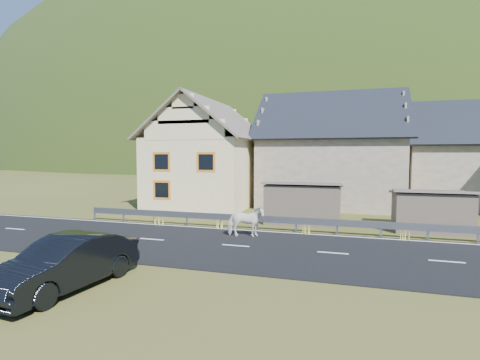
% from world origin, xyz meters
% --- Properties ---
extents(ground, '(160.00, 160.00, 0.00)m').
position_xyz_m(ground, '(0.00, 0.00, 0.00)').
color(ground, '#3B4212').
rests_on(ground, ground).
extents(road, '(60.00, 7.00, 0.04)m').
position_xyz_m(road, '(0.00, 0.00, 0.02)').
color(road, black).
rests_on(road, ground).
extents(lane_markings, '(60.00, 6.60, 0.01)m').
position_xyz_m(lane_markings, '(0.00, 0.00, 0.04)').
color(lane_markings, silver).
rests_on(lane_markings, road).
extents(guardrail, '(28.10, 0.09, 0.75)m').
position_xyz_m(guardrail, '(-0.00, 3.68, 0.56)').
color(guardrail, '#93969B').
rests_on(guardrail, ground).
extents(shed_left, '(4.30, 3.30, 2.40)m').
position_xyz_m(shed_left, '(-2.00, 6.50, 1.10)').
color(shed_left, brown).
rests_on(shed_left, ground).
extents(shed_right, '(3.80, 2.90, 2.20)m').
position_xyz_m(shed_right, '(4.50, 6.00, 1.00)').
color(shed_right, brown).
rests_on(shed_right, ground).
extents(house_cream, '(7.80, 9.80, 8.30)m').
position_xyz_m(house_cream, '(-10.00, 12.00, 4.36)').
color(house_cream, '#FEE7B0').
rests_on(house_cream, ground).
extents(house_stone_a, '(10.80, 9.80, 8.90)m').
position_xyz_m(house_stone_a, '(-1.00, 15.00, 4.63)').
color(house_stone_a, tan).
rests_on(house_stone_a, ground).
extents(house_stone_b, '(9.80, 8.80, 8.10)m').
position_xyz_m(house_stone_b, '(9.00, 17.00, 4.24)').
color(house_stone_b, tan).
rests_on(house_stone_b, ground).
extents(mountain, '(440.00, 280.00, 260.00)m').
position_xyz_m(mountain, '(5.00, 180.00, -20.00)').
color(mountain, '#1A310C').
rests_on(mountain, ground).
extents(conifer_patch, '(76.00, 50.00, 28.00)m').
position_xyz_m(conifer_patch, '(-55.00, 110.00, 6.00)').
color(conifer_patch, black).
rests_on(conifer_patch, ground).
extents(horse, '(1.16, 1.87, 1.47)m').
position_xyz_m(horse, '(-4.08, 1.75, 0.77)').
color(horse, white).
rests_on(horse, road).
extents(car, '(2.06, 4.77, 1.53)m').
position_xyz_m(car, '(-7.19, -6.16, 0.76)').
color(car, black).
rests_on(car, ground).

